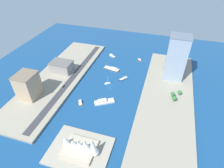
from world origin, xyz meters
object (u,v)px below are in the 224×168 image
object	(u,v)px
patrol_launch_navy	(124,78)
opera_landmark	(81,146)
tower_tall_glass	(176,58)
traffic_light_waterfront	(84,66)
ferry_white_commuter	(104,102)
sedan_silver	(87,62)
suv_black	(63,86)
sailboat_small_white	(107,83)
water_taxi_orange	(80,102)
carpark_squat_concrete	(62,67)
apartment_midrise_tan	(28,85)
barge_flat_brown	(112,69)
tugboat_red	(140,60)
yacht_sleek_gray	(112,56)

from	to	relation	value
patrol_launch_navy	opera_landmark	xyz separation A→B (m)	(10.39, 137.99, 8.56)
tower_tall_glass	traffic_light_waterfront	size ratio (longest dim) A/B	10.55
ferry_white_commuter	sedan_silver	world-z (taller)	ferry_white_commuter
opera_landmark	suv_black	bearing A→B (deg)	-51.90
sedan_silver	traffic_light_waterfront	distance (m)	19.44
sedan_silver	sailboat_small_white	bearing A→B (deg)	140.26
water_taxi_orange	carpark_squat_concrete	size ratio (longest dim) A/B	0.31
apartment_midrise_tan	carpark_squat_concrete	world-z (taller)	apartment_midrise_tan
tower_tall_glass	sedan_silver	bearing A→B (deg)	-0.18
opera_landmark	sailboat_small_white	bearing A→B (deg)	-84.91
suv_black	sailboat_small_white	bearing A→B (deg)	-152.74
barge_flat_brown	tugboat_red	bearing A→B (deg)	-132.23
ferry_white_commuter	sailboat_small_white	distance (m)	42.49
water_taxi_orange	tugboat_red	xyz separation A→B (m)	(-55.78, -136.38, -0.19)
yacht_sleek_gray	sedan_silver	distance (m)	52.71
tugboat_red	opera_landmark	world-z (taller)	opera_landmark
apartment_midrise_tan	opera_landmark	distance (m)	118.19
opera_landmark	traffic_light_waterfront	bearing A→B (deg)	-67.04
yacht_sleek_gray	suv_black	bearing A→B (deg)	70.41
opera_landmark	tugboat_red	bearing A→B (deg)	-96.68
tugboat_red	suv_black	size ratio (longest dim) A/B	2.16
yacht_sleek_gray	opera_landmark	size ratio (longest dim) A/B	0.35
tugboat_red	yacht_sleek_gray	bearing A→B (deg)	0.67
sailboat_small_white	suv_black	xyz separation A→B (m)	(58.68, 30.24, 3.37)
carpark_squat_concrete	traffic_light_waterfront	world-z (taller)	carpark_squat_concrete
opera_landmark	carpark_squat_concrete	bearing A→B (deg)	-53.97
water_taxi_orange	tugboat_red	size ratio (longest dim) A/B	1.11
barge_flat_brown	sailboat_small_white	size ratio (longest dim) A/B	2.35
carpark_squat_concrete	traffic_light_waterfront	bearing A→B (deg)	-150.33
water_taxi_orange	traffic_light_waterfront	bearing A→B (deg)	-69.57
carpark_squat_concrete	tower_tall_glass	bearing A→B (deg)	-168.32
barge_flat_brown	traffic_light_waterfront	world-z (taller)	traffic_light_waterfront
water_taxi_orange	sailboat_small_white	xyz separation A→B (m)	(-21.48, -52.22, -0.52)
ferry_white_commuter	yacht_sleek_gray	xyz separation A→B (m)	(26.88, -125.13, -0.49)
sailboat_small_white	opera_landmark	bearing A→B (deg)	95.09
ferry_white_commuter	suv_black	distance (m)	68.37
suv_black	traffic_light_waterfront	size ratio (longest dim) A/B	0.68
traffic_light_waterfront	suv_black	bearing A→B (deg)	81.23
tower_tall_glass	suv_black	distance (m)	172.28
ferry_white_commuter	tugboat_red	world-z (taller)	ferry_white_commuter
traffic_light_waterfront	tower_tall_glass	bearing A→B (deg)	-172.65
carpark_squat_concrete	opera_landmark	size ratio (longest dim) A/B	0.82
apartment_midrise_tan	suv_black	xyz separation A→B (m)	(-33.37, -30.78, -16.67)
tower_tall_glass	opera_landmark	world-z (taller)	tower_tall_glass
suv_black	opera_landmark	bearing A→B (deg)	128.10
ferry_white_commuter	carpark_squat_concrete	distance (m)	102.60
tower_tall_glass	sedan_silver	world-z (taller)	tower_tall_glass
sailboat_small_white	opera_landmark	xyz separation A→B (m)	(-10.57, 118.55, 8.72)
opera_landmark	barge_flat_brown	bearing A→B (deg)	-84.40
yacht_sleek_gray	opera_landmark	xyz separation A→B (m)	(-28.75, 202.10, 8.19)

